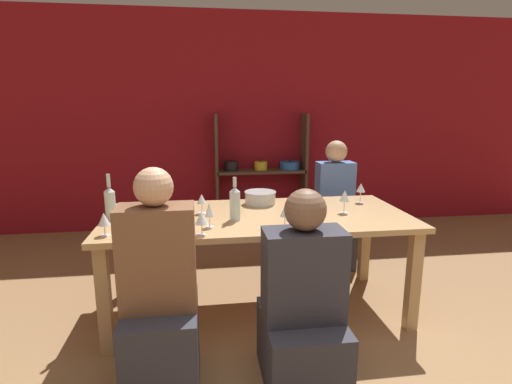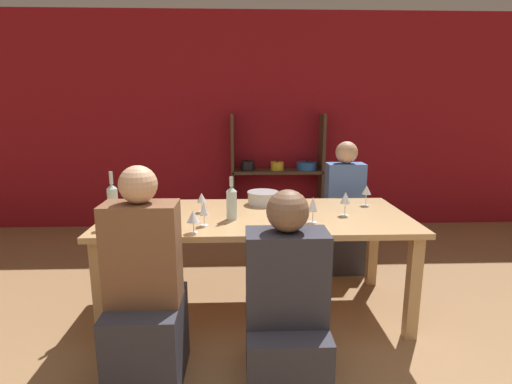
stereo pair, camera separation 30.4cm
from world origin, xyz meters
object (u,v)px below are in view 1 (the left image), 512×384
(wine_glass_red_c, at_px, (202,200))
(wine_glass_empty_c, at_px, (285,212))
(dining_table, at_px, (258,226))
(wine_glass_red_f, at_px, (316,203))
(wine_glass_red_d, at_px, (182,221))
(person_far_a, at_px, (333,219))
(wine_bottle_green, at_px, (235,203))
(wine_glass_empty_a, at_px, (361,188))
(wine_bottle_dark, at_px, (110,203))
(mixing_bowl, at_px, (260,197))
(person_near_b, at_px, (302,315))
(wine_glass_red_a, at_px, (201,219))
(wine_glass_white_a, at_px, (145,202))
(person_near_a, at_px, (160,311))
(wine_glass_empty_b, at_px, (104,220))
(wine_glass_red_b, at_px, (345,196))
(wine_glass_red_e, at_px, (209,211))
(shelf_unit, at_px, (261,188))

(wine_glass_red_c, distance_m, wine_glass_empty_c, 0.69)
(dining_table, bearing_deg, wine_glass_red_f, -30.27)
(wine_glass_empty_c, relative_size, wine_glass_red_f, 0.82)
(wine_glass_red_d, relative_size, person_far_a, 0.11)
(person_far_a, bearing_deg, wine_glass_red_f, 64.52)
(wine_bottle_green, xyz_separation_m, wine_glass_empty_a, (1.08, 0.37, -0.00))
(wine_bottle_dark, bearing_deg, mixing_bowl, 15.90)
(person_near_b, bearing_deg, wine_glass_red_a, 142.21)
(wine_glass_white_a, distance_m, person_near_a, 0.97)
(wine_glass_empty_b, distance_m, wine_glass_white_a, 0.48)
(person_near_b, bearing_deg, wine_glass_red_c, 120.25)
(wine_glass_red_b, relative_size, wine_glass_empty_b, 1.20)
(wine_glass_red_c, bearing_deg, wine_glass_empty_a, 7.06)
(wine_bottle_dark, xyz_separation_m, wine_glass_red_b, (1.70, -0.05, 0.00))
(wine_glass_red_f, bearing_deg, wine_bottle_green, 169.89)
(wine_glass_empty_a, bearing_deg, mixing_bowl, 174.90)
(wine_bottle_green, xyz_separation_m, wine_bottle_dark, (-0.87, 0.12, 0.00))
(wine_glass_white_a, bearing_deg, person_near_a, -79.11)
(wine_glass_red_b, distance_m, person_near_a, 1.57)
(wine_glass_red_e, height_order, wine_glass_white_a, wine_glass_red_e)
(person_far_a, bearing_deg, wine_glass_white_a, 23.27)
(wine_glass_red_b, bearing_deg, person_near_b, -122.94)
(dining_table, xyz_separation_m, wine_glass_empty_c, (0.13, -0.34, 0.19))
(person_far_a, bearing_deg, wine_glass_red_e, 40.99)
(mixing_bowl, distance_m, wine_glass_white_a, 0.92)
(person_far_a, bearing_deg, wine_bottle_green, 41.40)
(wine_glass_red_c, height_order, wine_glass_white_a, same)
(wine_bottle_green, distance_m, wine_glass_empty_c, 0.38)
(wine_bottle_dark, relative_size, wine_glass_empty_a, 2.01)
(mixing_bowl, distance_m, wine_glass_red_e, 0.73)
(wine_glass_red_e, bearing_deg, wine_bottle_green, 38.49)
(wine_glass_empty_a, height_order, wine_glass_red_e, wine_glass_red_e)
(dining_table, height_order, wine_glass_red_a, wine_glass_red_a)
(wine_bottle_green, height_order, person_far_a, person_far_a)
(wine_glass_empty_c, bearing_deg, mixing_bowl, 95.62)
(wine_bottle_green, xyz_separation_m, person_near_a, (-0.47, -0.67, -0.43))
(wine_glass_red_a, relative_size, wine_glass_red_c, 0.99)
(wine_glass_red_e, bearing_deg, wine_bottle_dark, 158.61)
(shelf_unit, height_order, wine_glass_empty_a, shelf_unit)
(wine_glass_red_b, relative_size, person_near_b, 0.15)
(wine_glass_red_a, height_order, wine_glass_red_b, wine_glass_red_b)
(wine_glass_red_d, distance_m, person_far_a, 1.91)
(shelf_unit, xyz_separation_m, wine_bottle_green, (-0.53, -2.22, 0.37))
(person_near_b, bearing_deg, wine_bottle_green, 113.29)
(wine_glass_red_f, relative_size, wine_glass_white_a, 1.23)
(shelf_unit, relative_size, wine_glass_red_f, 8.03)
(wine_glass_empty_b, distance_m, person_near_b, 1.33)
(wine_bottle_dark, bearing_deg, wine_glass_empty_c, -16.34)
(wine_glass_red_a, relative_size, wine_glass_red_d, 1.06)
(wine_bottle_green, bearing_deg, wine_glass_red_b, 5.26)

